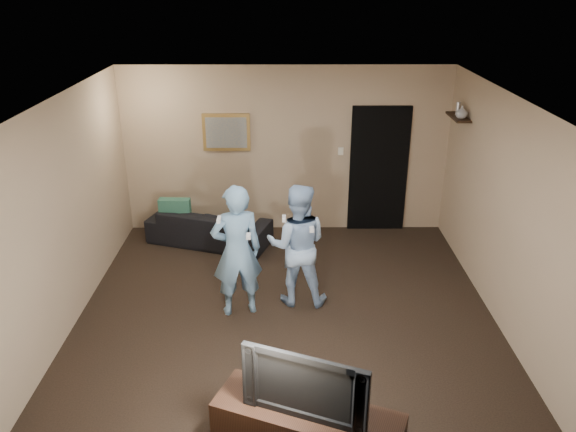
{
  "coord_description": "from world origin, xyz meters",
  "views": [
    {
      "loc": [
        -0.0,
        -5.85,
        3.8
      ],
      "look_at": [
        0.03,
        0.3,
        1.15
      ],
      "focal_mm": 35.0,
      "sensor_mm": 36.0,
      "label": 1
    }
  ],
  "objects_px": {
    "television": "(308,380)",
    "wii_player_right": "(297,245)",
    "sofa": "(209,226)",
    "wii_player_left": "(237,251)"
  },
  "relations": [
    {
      "from": "television",
      "to": "wii_player_right",
      "type": "height_order",
      "value": "wii_player_right"
    },
    {
      "from": "sofa",
      "to": "wii_player_left",
      "type": "bearing_deg",
      "value": 125.04
    },
    {
      "from": "wii_player_left",
      "to": "wii_player_right",
      "type": "bearing_deg",
      "value": 18.94
    },
    {
      "from": "sofa",
      "to": "wii_player_right",
      "type": "xyz_separation_m",
      "value": [
        1.31,
        -1.69,
        0.51
      ]
    },
    {
      "from": "wii_player_right",
      "to": "wii_player_left",
      "type": "bearing_deg",
      "value": -161.06
    },
    {
      "from": "television",
      "to": "sofa",
      "type": "bearing_deg",
      "value": 129.37
    },
    {
      "from": "wii_player_left",
      "to": "wii_player_right",
      "type": "relative_size",
      "value": 1.05
    },
    {
      "from": "sofa",
      "to": "wii_player_left",
      "type": "distance_m",
      "value": 2.1
    },
    {
      "from": "sofa",
      "to": "wii_player_right",
      "type": "height_order",
      "value": "wii_player_right"
    },
    {
      "from": "sofa",
      "to": "wii_player_left",
      "type": "height_order",
      "value": "wii_player_left"
    }
  ]
}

